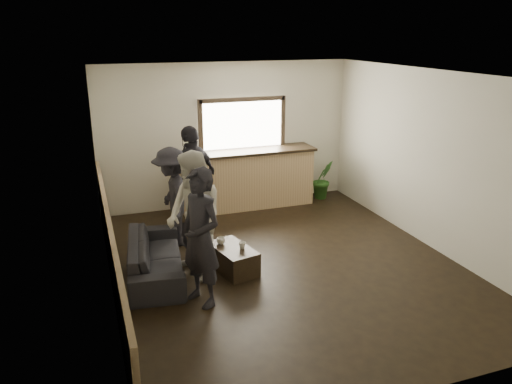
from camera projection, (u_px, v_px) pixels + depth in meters
name	position (u px, v px, depth m)	size (l,w,h in m)	color
ground	(285.00, 265.00, 7.50)	(5.00, 6.00, 0.01)	black
room_shell	(237.00, 176.00, 6.81)	(5.01, 6.01, 2.80)	silver
bar_counter	(247.00, 175.00, 9.81)	(2.70, 0.68, 2.13)	tan
sofa	(155.00, 257.00, 7.14)	(1.88, 0.74, 0.55)	black
coffee_table	(233.00, 259.00, 7.28)	(0.45, 0.82, 0.36)	black
cup_a	(221.00, 241.00, 7.33)	(0.12, 0.12, 0.10)	silver
cup_b	(242.00, 245.00, 7.18)	(0.10, 0.10, 0.10)	silver
potted_plant	(323.00, 179.00, 10.37)	(0.44, 0.36, 0.81)	#2D6623
person_a	(201.00, 238.00, 6.21)	(0.67, 0.78, 1.80)	black
person_b	(194.00, 216.00, 6.88)	(0.92, 1.05, 1.82)	beige
person_c	(172.00, 197.00, 7.97)	(0.64, 1.07, 1.63)	black
person_d	(193.00, 179.00, 8.60)	(1.14, 0.99, 1.85)	black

